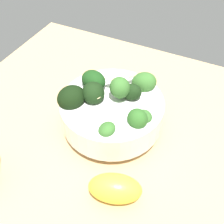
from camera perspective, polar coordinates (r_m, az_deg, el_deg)
The scene contains 3 objects.
ground_plane at distance 54.87cm, azimuth -3.33°, elevation -5.57°, with size 61.11×61.11×4.64cm, color tan.
bowl_of_broccoli at distance 50.35cm, azimuth -0.12°, elevation 0.68°, with size 19.13×18.07×11.86cm.
lemon_wedge at distance 43.77cm, azimuth 0.62°, elevation -15.05°, with size 8.10×4.53×4.58cm, color yellow.
Camera 1 is at (-17.71, 29.29, 40.57)cm, focal length 45.68 mm.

